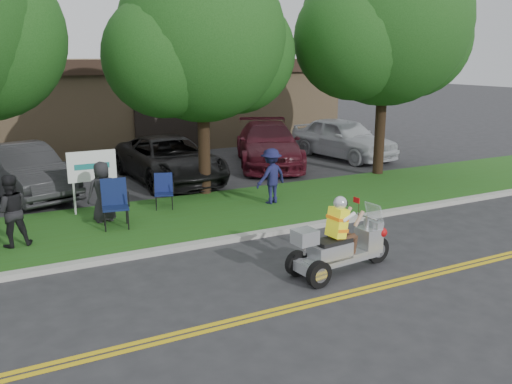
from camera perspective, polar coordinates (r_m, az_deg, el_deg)
name	(u,v)px	position (r m, az deg, el deg)	size (l,w,h in m)	color
ground	(328,285)	(10.29, 7.57, -9.70)	(120.00, 120.00, 0.00)	#28282B
centerline_near	(347,297)	(9.86, 9.53, -10.83)	(60.00, 0.10, 0.01)	gold
centerline_far	(341,293)	(9.98, 8.97, -10.50)	(60.00, 0.10, 0.01)	gold
curb	(253,235)	(12.71, -0.33, -4.58)	(60.00, 0.25, 0.12)	#A8A89E
grass_verge	(216,213)	(14.57, -4.20, -2.18)	(60.00, 4.00, 0.10)	#265416
commercial_building	(142,100)	(27.75, -11.92, 9.44)	(18.00, 8.20, 4.00)	#9E7F5B
tree_mid	(203,45)	(16.07, -5.60, 15.13)	(5.88, 4.80, 7.05)	#332114
tree_right	(386,28)	(19.35, 13.56, 16.40)	(6.86, 5.60, 8.07)	#332114
business_sign	(92,170)	(14.77, -16.87, 2.28)	(1.25, 0.06, 1.75)	silver
trike_scooter	(340,247)	(10.68, 8.81, -5.70)	(2.39, 0.83, 1.56)	black
lawn_chair_a	(164,189)	(14.94, -9.69, 0.36)	(0.63, 0.64, 0.94)	black
lawn_chair_b	(115,200)	(13.49, -14.66, -0.83)	(0.71, 0.73, 1.16)	black
spectator_adult_mid	(10,211)	(12.79, -24.45, -1.82)	(0.77, 0.60, 1.59)	black
spectator_chair_a	(271,176)	(15.12, 1.60, 1.70)	(1.01, 0.58, 1.56)	#191A46
spectator_chair_b	(103,192)	(13.95, -15.83, 0.03)	(0.74, 0.48, 1.52)	black
parked_car_left	(22,171)	(17.65, -23.43, 2.02)	(1.67, 4.79, 1.58)	#29292C
parked_car_mid	(170,160)	(18.48, -9.07, 3.39)	(2.49, 5.40, 1.50)	black
parked_car_right	(268,144)	(21.00, 1.30, 5.03)	(2.29, 5.63, 1.63)	#4B111D
parked_car_far_right	(343,138)	(22.82, 9.13, 5.64)	(1.98, 4.91, 1.67)	silver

